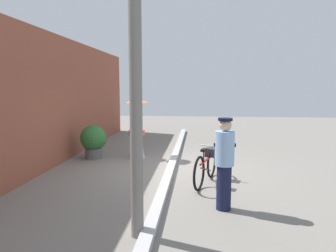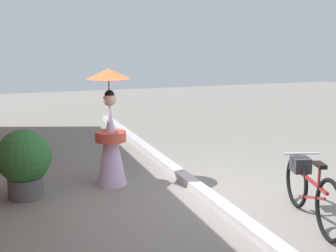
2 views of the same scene
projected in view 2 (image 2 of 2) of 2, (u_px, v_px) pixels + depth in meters
The scene contains 5 objects.
ground_plane at pixel (208, 200), 6.19m from camera, with size 30.00×30.00×0.00m, color gray.
sidewalk_curb at pixel (208, 196), 6.18m from camera, with size 14.00×0.20×0.12m, color #B2B2B7.
bicycle_near_officer at pixel (310, 188), 5.41m from camera, with size 1.73×0.64×0.83m.
person_with_parasol at pixel (110, 131), 6.72m from camera, with size 0.69×0.69×1.86m.
potted_plant_by_door at pixel (25, 161), 6.21m from camera, with size 0.81×0.79×1.02m.
Camera 2 is at (-5.30, 2.59, 2.25)m, focal length 45.43 mm.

